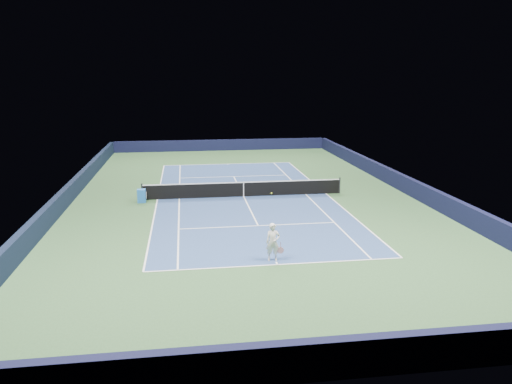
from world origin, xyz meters
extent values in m
plane|color=#2C4E2A|center=(0.00, 0.00, 0.00)|extent=(40.00, 40.00, 0.00)
cube|color=#111333|center=(0.00, 19.82, 0.55)|extent=(22.00, 0.35, 1.10)
cube|color=black|center=(0.00, -19.82, 0.55)|extent=(22.00, 0.35, 1.10)
cube|color=black|center=(10.82, 0.00, 0.55)|extent=(0.35, 40.00, 1.10)
cube|color=black|center=(-10.82, 0.00, 0.55)|extent=(0.35, 40.00, 1.10)
cube|color=navy|center=(0.00, 0.00, 0.00)|extent=(10.97, 23.77, 0.01)
cube|color=white|center=(0.00, 11.88, 0.01)|extent=(10.97, 0.08, 0.00)
cube|color=white|center=(0.00, -11.88, 0.01)|extent=(10.97, 0.08, 0.00)
cube|color=white|center=(5.49, 0.00, 0.01)|extent=(0.08, 23.77, 0.00)
cube|color=white|center=(-5.49, 0.00, 0.01)|extent=(0.08, 23.77, 0.00)
cube|color=white|center=(4.12, 0.00, 0.01)|extent=(0.08, 23.77, 0.00)
cube|color=white|center=(-4.12, 0.00, 0.01)|extent=(0.08, 23.77, 0.00)
cube|color=white|center=(0.00, 6.40, 0.01)|extent=(8.23, 0.08, 0.00)
cube|color=white|center=(0.00, -6.40, 0.01)|extent=(8.23, 0.08, 0.00)
cube|color=white|center=(0.00, 0.00, 0.01)|extent=(0.08, 12.80, 0.00)
cube|color=white|center=(0.00, 11.73, 0.01)|extent=(0.08, 0.30, 0.00)
cube|color=white|center=(0.00, -11.73, 0.01)|extent=(0.08, 0.30, 0.00)
cylinder|color=black|center=(-6.40, 0.00, 0.54)|extent=(0.10, 0.10, 1.07)
cylinder|color=black|center=(6.40, 0.00, 0.54)|extent=(0.10, 0.10, 1.07)
cube|color=black|center=(0.00, 0.00, 0.46)|extent=(12.80, 0.03, 0.91)
cube|color=white|center=(0.00, 0.00, 0.94)|extent=(12.80, 0.04, 0.06)
cube|color=white|center=(0.00, 0.00, 0.46)|extent=(0.05, 0.04, 0.91)
cube|color=#1D5CAF|center=(-6.40, -0.58, 0.41)|extent=(0.51, 0.47, 0.82)
cube|color=silver|center=(-6.11, -0.58, 0.45)|extent=(0.04, 0.37, 0.37)
imported|color=white|center=(-0.11, -11.37, 0.82)|extent=(0.62, 0.43, 1.63)
cylinder|color=pink|center=(0.21, -11.42, 0.70)|extent=(0.03, 0.03, 0.27)
cylinder|color=black|center=(0.21, -11.42, 0.46)|extent=(0.27, 0.02, 0.27)
cylinder|color=pink|center=(0.21, -11.42, 0.46)|extent=(0.29, 0.03, 0.29)
sphere|color=#C6D82D|center=(-0.01, -10.37, 2.71)|extent=(0.07, 0.07, 0.07)
camera|label=1|loc=(-3.67, -31.04, 7.80)|focal=35.00mm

